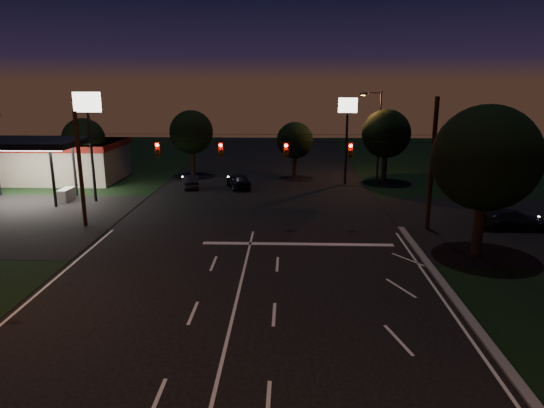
{
  "coord_description": "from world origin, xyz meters",
  "views": [
    {
      "loc": [
        2.39,
        -17.46,
        9.99
      ],
      "look_at": [
        1.43,
        9.91,
        3.0
      ],
      "focal_mm": 32.0,
      "sensor_mm": 36.0,
      "label": 1
    }
  ],
  "objects_px": {
    "utility_pole_right": "(427,229)",
    "car_oncoming_a": "(239,180)",
    "tree_right_near": "(485,159)",
    "car_oncoming_b": "(190,181)",
    "car_cross": "(513,219)"
  },
  "relations": [
    {
      "from": "tree_right_near",
      "to": "car_oncoming_b",
      "type": "height_order",
      "value": "tree_right_near"
    },
    {
      "from": "tree_right_near",
      "to": "car_cross",
      "type": "relative_size",
      "value": 1.81
    },
    {
      "from": "car_oncoming_b",
      "to": "utility_pole_right",
      "type": "bearing_deg",
      "value": 130.84
    },
    {
      "from": "tree_right_near",
      "to": "car_oncoming_a",
      "type": "height_order",
      "value": "tree_right_near"
    },
    {
      "from": "car_oncoming_a",
      "to": "car_oncoming_b",
      "type": "xyz_separation_m",
      "value": [
        -4.63,
        -0.08,
        -0.11
      ]
    },
    {
      "from": "car_oncoming_a",
      "to": "car_oncoming_b",
      "type": "relative_size",
      "value": 1.13
    },
    {
      "from": "tree_right_near",
      "to": "car_cross",
      "type": "bearing_deg",
      "value": 48.78
    },
    {
      "from": "tree_right_near",
      "to": "car_oncoming_b",
      "type": "xyz_separation_m",
      "value": [
        -20.56,
        17.59,
        -5.05
      ]
    },
    {
      "from": "car_oncoming_a",
      "to": "car_oncoming_b",
      "type": "height_order",
      "value": "car_oncoming_a"
    },
    {
      "from": "car_oncoming_a",
      "to": "car_cross",
      "type": "xyz_separation_m",
      "value": [
        20.32,
        -12.67,
        -0.03
      ]
    },
    {
      "from": "utility_pole_right",
      "to": "car_oncoming_a",
      "type": "xyz_separation_m",
      "value": [
        -14.4,
        12.84,
        0.73
      ]
    },
    {
      "from": "tree_right_near",
      "to": "car_oncoming_a",
      "type": "relative_size",
      "value": 2.04
    },
    {
      "from": "utility_pole_right",
      "to": "tree_right_near",
      "type": "height_order",
      "value": "tree_right_near"
    },
    {
      "from": "utility_pole_right",
      "to": "car_oncoming_a",
      "type": "height_order",
      "value": "utility_pole_right"
    },
    {
      "from": "tree_right_near",
      "to": "car_cross",
      "type": "distance_m",
      "value": 8.31
    }
  ]
}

